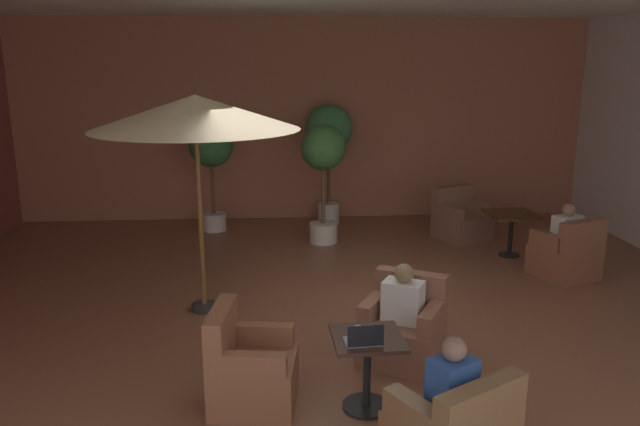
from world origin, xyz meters
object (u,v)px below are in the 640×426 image
(armchair_front_left_south, at_px, (403,329))
(patron_blue_shirt, at_px, (403,297))
(cafe_table_front_right, at_px, (511,221))
(potted_tree_left_corner, at_px, (329,136))
(armchair_front_right_north, at_px, (567,255))
(potted_tree_mid_right, at_px, (323,161))
(cafe_table_front_left, at_px, (367,358))
(patron_with_friend, at_px, (567,228))
(armchair_front_left_north, at_px, (249,370))
(open_laptop, at_px, (364,339))
(patio_umbrella_tall_red, at_px, (195,113))
(potted_tree_mid_left, at_px, (211,154))
(patron_by_window, at_px, (452,383))
(iced_drink_cup, at_px, (358,333))
(armchair_front_right_east, at_px, (461,220))

(armchair_front_left_south, distance_m, patron_blue_shirt, 0.37)
(cafe_table_front_right, bearing_deg, potted_tree_left_corner, 141.08)
(armchair_front_right_north, height_order, potted_tree_mid_right, potted_tree_mid_right)
(potted_tree_left_corner, xyz_separation_m, patron_blue_shirt, (0.29, -5.53, -0.97))
(cafe_table_front_left, bearing_deg, patron_with_friend, 44.30)
(armchair_front_left_north, xyz_separation_m, armchair_front_left_south, (1.56, 0.78, -0.01))
(open_laptop, bearing_deg, patron_with_friend, 45.17)
(armchair_front_right_north, xyz_separation_m, patron_with_friend, (-0.02, 0.04, 0.39))
(armchair_front_left_south, bearing_deg, armchair_front_right_north, 38.91)
(patio_umbrella_tall_red, bearing_deg, cafe_table_front_left, -54.24)
(potted_tree_mid_left, bearing_deg, patron_by_window, -70.82)
(armchair_front_left_north, bearing_deg, cafe_table_front_left, -7.50)
(patron_with_friend, distance_m, iced_drink_cup, 4.71)
(cafe_table_front_right, relative_size, patron_by_window, 1.19)
(cafe_table_front_left, height_order, potted_tree_left_corner, potted_tree_left_corner)
(cafe_table_front_left, xyz_separation_m, patron_blue_shirt, (0.49, 0.88, 0.21))
(cafe_table_front_left, distance_m, potted_tree_mid_left, 6.45)
(cafe_table_front_right, xyz_separation_m, armchair_front_right_east, (-0.49, 1.03, -0.24))
(patron_with_friend, bearing_deg, armchair_front_left_north, -144.63)
(armchair_front_right_east, distance_m, patio_umbrella_tall_red, 5.45)
(potted_tree_left_corner, bearing_deg, cafe_table_front_right, -38.92)
(iced_drink_cup, bearing_deg, patron_by_window, -54.59)
(armchair_front_right_north, bearing_deg, potted_tree_left_corner, 134.01)
(cafe_table_front_left, height_order, potted_tree_mid_right, potted_tree_mid_right)
(cafe_table_front_right, bearing_deg, potted_tree_mid_right, 161.83)
(armchair_front_left_north, height_order, cafe_table_front_right, armchair_front_left_north)
(cafe_table_front_right, xyz_separation_m, potted_tree_mid_right, (-2.89, 0.95, 0.84))
(armchair_front_right_east, distance_m, potted_tree_mid_right, 2.63)
(patron_with_friend, distance_m, open_laptop, 4.77)
(armchair_front_right_east, relative_size, patron_blue_shirt, 1.71)
(patio_umbrella_tall_red, bearing_deg, armchair_front_left_north, -73.66)
(armchair_front_right_east, height_order, iced_drink_cup, armchair_front_right_east)
(armchair_front_left_south, distance_m, iced_drink_cup, 1.21)
(armchair_front_right_east, height_order, potted_tree_mid_left, potted_tree_mid_left)
(patron_blue_shirt, bearing_deg, potted_tree_mid_right, 96.41)
(iced_drink_cup, bearing_deg, patron_blue_shirt, 57.70)
(armchair_front_left_south, height_order, potted_tree_left_corner, potted_tree_left_corner)
(potted_tree_mid_left, xyz_separation_m, patron_with_friend, (5.22, -2.87, -0.68))
(potted_tree_mid_right, xyz_separation_m, patron_by_window, (0.50, -6.06, -0.69))
(potted_tree_mid_left, bearing_deg, patron_with_friend, -28.75)
(armchair_front_right_east, xyz_separation_m, iced_drink_cup, (-2.50, -5.30, 0.43))
(armchair_front_left_south, xyz_separation_m, armchair_front_right_north, (2.81, 2.27, 0.01))
(armchair_front_left_north, xyz_separation_m, patron_blue_shirt, (1.53, 0.74, 0.36))
(cafe_table_front_left, distance_m, armchair_front_left_north, 1.06)
(iced_drink_cup, bearing_deg, armchair_front_left_south, 57.82)
(iced_drink_cup, bearing_deg, patron_with_friend, 43.86)
(open_laptop, bearing_deg, patron_blue_shirt, 62.24)
(armchair_front_right_east, distance_m, open_laptop, 5.97)
(cafe_table_front_right, height_order, potted_tree_mid_left, potted_tree_mid_left)
(armchair_front_right_north, distance_m, potted_tree_mid_left, 6.08)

